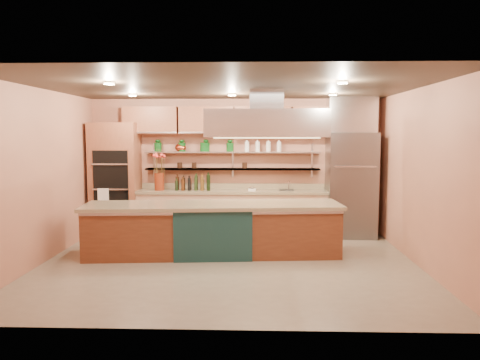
{
  "coord_description": "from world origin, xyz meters",
  "views": [
    {
      "loc": [
        0.42,
        -7.28,
        2.08
      ],
      "look_at": [
        0.15,
        1.0,
        1.26
      ],
      "focal_mm": 35.0,
      "sensor_mm": 36.0,
      "label": 1
    }
  ],
  "objects_px": {
    "island": "(213,229)",
    "flower_vase": "(159,182)",
    "kitchen_scale": "(252,188)",
    "copper_kettle": "(180,148)",
    "green_canister": "(204,147)",
    "refrigerator": "(351,185)"
  },
  "relations": [
    {
      "from": "copper_kettle",
      "to": "green_canister",
      "type": "height_order",
      "value": "green_canister"
    },
    {
      "from": "kitchen_scale",
      "to": "flower_vase",
      "type": "bearing_deg",
      "value": -156.87
    },
    {
      "from": "island",
      "to": "kitchen_scale",
      "type": "height_order",
      "value": "kitchen_scale"
    },
    {
      "from": "copper_kettle",
      "to": "green_canister",
      "type": "distance_m",
      "value": 0.51
    },
    {
      "from": "island",
      "to": "copper_kettle",
      "type": "height_order",
      "value": "copper_kettle"
    },
    {
      "from": "flower_vase",
      "to": "green_canister",
      "type": "distance_m",
      "value": 1.16
    },
    {
      "from": "island",
      "to": "green_canister",
      "type": "height_order",
      "value": "green_canister"
    },
    {
      "from": "island",
      "to": "copper_kettle",
      "type": "bearing_deg",
      "value": 110.79
    },
    {
      "from": "copper_kettle",
      "to": "green_canister",
      "type": "xyz_separation_m",
      "value": [
        0.5,
        0.0,
        0.01
      ]
    },
    {
      "from": "kitchen_scale",
      "to": "copper_kettle",
      "type": "relative_size",
      "value": 0.74
    },
    {
      "from": "kitchen_scale",
      "to": "green_canister",
      "type": "distance_m",
      "value": 1.32
    },
    {
      "from": "flower_vase",
      "to": "kitchen_scale",
      "type": "distance_m",
      "value": 1.9
    },
    {
      "from": "island",
      "to": "flower_vase",
      "type": "xyz_separation_m",
      "value": [
        -1.24,
        1.56,
        0.66
      ]
    },
    {
      "from": "green_canister",
      "to": "flower_vase",
      "type": "bearing_deg",
      "value": -166.17
    },
    {
      "from": "refrigerator",
      "to": "copper_kettle",
      "type": "xyz_separation_m",
      "value": [
        -3.5,
        0.23,
        0.74
      ]
    },
    {
      "from": "island",
      "to": "green_canister",
      "type": "bearing_deg",
      "value": 96.21
    },
    {
      "from": "flower_vase",
      "to": "green_canister",
      "type": "height_order",
      "value": "green_canister"
    },
    {
      "from": "island",
      "to": "copper_kettle",
      "type": "xyz_separation_m",
      "value": [
        -0.85,
        1.78,
        1.35
      ]
    },
    {
      "from": "island",
      "to": "green_canister",
      "type": "distance_m",
      "value": 2.26
    },
    {
      "from": "kitchen_scale",
      "to": "green_canister",
      "type": "relative_size",
      "value": 0.8
    },
    {
      "from": "kitchen_scale",
      "to": "copper_kettle",
      "type": "bearing_deg",
      "value": -165.19
    },
    {
      "from": "flower_vase",
      "to": "green_canister",
      "type": "bearing_deg",
      "value": 13.83
    }
  ]
}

